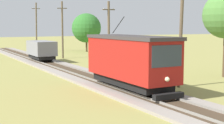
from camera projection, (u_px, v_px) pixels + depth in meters
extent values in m
cube|color=maroon|center=(130.00, 58.00, 22.16)|extent=(2.50, 8.00, 2.60)
cube|color=#383333|center=(130.00, 37.00, 22.00)|extent=(2.60, 8.32, 0.22)
cube|color=black|center=(130.00, 81.00, 22.33)|extent=(2.10, 7.04, 0.44)
cube|color=#2D3842|center=(167.00, 56.00, 18.60)|extent=(2.10, 0.03, 1.25)
cube|color=#2D3842|center=(146.00, 52.00, 22.72)|extent=(0.02, 6.72, 1.04)
sphere|color=#F4EAB2|center=(167.00, 79.00, 18.70)|extent=(0.28, 0.28, 0.28)
cylinder|color=black|center=(118.00, 25.00, 23.32)|extent=(0.05, 1.67, 1.19)
cube|color=black|center=(168.00, 96.00, 18.68)|extent=(2.00, 0.36, 0.32)
cylinder|color=black|center=(149.00, 87.00, 20.37)|extent=(1.54, 0.80, 0.80)
cylinder|color=black|center=(114.00, 77.00, 24.29)|extent=(1.54, 0.80, 0.80)
cube|color=slate|center=(41.00, 48.00, 40.35)|extent=(2.40, 5.20, 1.70)
cube|color=black|center=(42.00, 57.00, 40.47)|extent=(2.02, 4.78, 0.38)
cylinder|color=black|center=(45.00, 58.00, 39.11)|extent=(1.54, 0.76, 0.76)
cylinder|color=black|center=(38.00, 56.00, 41.83)|extent=(1.54, 0.76, 0.76)
cylinder|color=brown|center=(181.00, 32.00, 23.55)|extent=(0.24, 0.49, 8.01)
cylinder|color=brown|center=(109.00, 36.00, 33.27)|extent=(0.24, 0.31, 6.93)
cube|color=brown|center=(109.00, 10.00, 32.98)|extent=(1.40, 0.10, 0.10)
cylinder|color=silver|center=(104.00, 8.00, 32.71)|extent=(0.08, 0.08, 0.10)
cylinder|color=silver|center=(114.00, 9.00, 33.23)|extent=(0.08, 0.08, 0.10)
cylinder|color=brown|center=(62.00, 30.00, 45.11)|extent=(0.24, 0.30, 7.79)
cube|color=brown|center=(62.00, 8.00, 44.79)|extent=(1.40, 0.10, 0.10)
cylinder|color=silver|center=(58.00, 7.00, 44.52)|extent=(0.08, 0.08, 0.10)
cylinder|color=silver|center=(66.00, 8.00, 45.04)|extent=(0.08, 0.08, 0.10)
cylinder|color=brown|center=(36.00, 27.00, 56.42)|extent=(0.24, 0.58, 8.41)
cube|color=brown|center=(36.00, 9.00, 56.07)|extent=(1.40, 0.10, 0.10)
cylinder|color=silver|center=(33.00, 8.00, 55.80)|extent=(0.08, 0.08, 0.10)
cylinder|color=silver|center=(39.00, 8.00, 56.32)|extent=(0.08, 0.08, 0.10)
cylinder|color=#4C3823|center=(87.00, 45.00, 57.38)|extent=(0.32, 0.32, 2.22)
sphere|color=#2D6B28|center=(86.00, 28.00, 57.05)|extent=(5.07, 5.07, 5.07)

